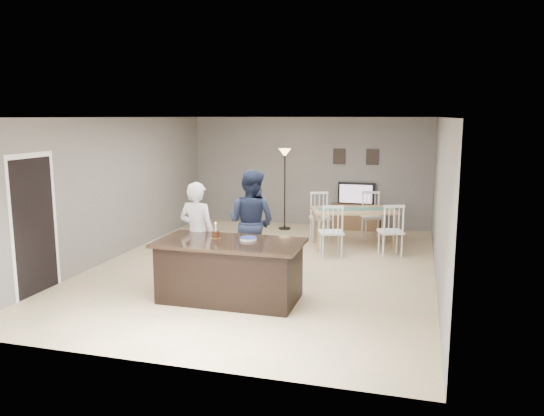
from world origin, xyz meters
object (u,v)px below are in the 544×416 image
(woman, at_px, (197,234))
(kitchen_island, at_px, (230,270))
(tv_console, at_px, (355,217))
(floor_lamp, at_px, (285,167))
(television, at_px, (356,194))
(birthday_cake, at_px, (216,234))
(dining_table, at_px, (353,216))
(man, at_px, (251,222))
(plate_stack, at_px, (248,239))

(woman, bearing_deg, kitchen_island, 150.13)
(kitchen_island, height_order, tv_console, kitchen_island)
(tv_console, xyz_separation_m, floor_lamp, (-1.66, -0.45, 1.22))
(kitchen_island, bearing_deg, television, 77.99)
(kitchen_island, relative_size, television, 2.35)
(kitchen_island, relative_size, birthday_cake, 8.88)
(tv_console, relative_size, dining_table, 0.51)
(tv_console, relative_size, man, 0.66)
(television, bearing_deg, kitchen_island, 77.99)
(dining_table, bearing_deg, kitchen_island, -128.53)
(kitchen_island, height_order, television, television)
(television, height_order, woman, woman)
(television, bearing_deg, woman, 68.96)
(man, xyz_separation_m, birthday_cake, (-0.18, -1.20, 0.04))
(television, distance_m, dining_table, 1.88)
(television, relative_size, birthday_cake, 3.77)
(tv_console, bearing_deg, kitchen_island, -102.16)
(plate_stack, bearing_deg, man, 105.72)
(kitchen_island, height_order, floor_lamp, floor_lamp)
(woman, distance_m, birthday_cake, 0.64)
(birthday_cake, xyz_separation_m, dining_table, (1.64, 3.63, -0.29))
(woman, bearing_deg, television, -104.95)
(floor_lamp, bearing_deg, plate_stack, -81.98)
(television, xyz_separation_m, floor_lamp, (-1.66, -0.52, 0.65))
(man, relative_size, birthday_cake, 7.56)
(television, distance_m, man, 4.48)
(dining_table, xyz_separation_m, floor_lamp, (-1.83, 1.34, 0.85))
(kitchen_island, bearing_deg, tv_console, 77.84)
(birthday_cake, bearing_deg, television, 74.96)
(man, height_order, dining_table, man)
(woman, bearing_deg, plate_stack, 164.11)
(woman, height_order, floor_lamp, floor_lamp)
(man, bearing_deg, television, -93.14)
(kitchen_island, relative_size, floor_lamp, 1.10)
(woman, distance_m, floor_lamp, 4.63)
(tv_console, relative_size, floor_lamp, 0.61)
(birthday_cake, xyz_separation_m, floor_lamp, (-0.18, 4.97, 0.56))
(birthday_cake, bearing_deg, man, 81.61)
(man, bearing_deg, tv_console, -93.40)
(tv_console, height_order, woman, woman)
(television, distance_m, woman, 5.45)
(man, distance_m, plate_stack, 1.25)
(floor_lamp, bearing_deg, kitchen_island, -84.86)
(tv_console, xyz_separation_m, man, (-1.30, -4.22, 0.62))
(man, bearing_deg, birthday_cake, 95.31)
(birthday_cake, height_order, floor_lamp, floor_lamp)
(kitchen_island, bearing_deg, woman, 144.04)
(television, height_order, plate_stack, television)
(man, distance_m, dining_table, 2.84)
(floor_lamp, bearing_deg, dining_table, -36.35)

